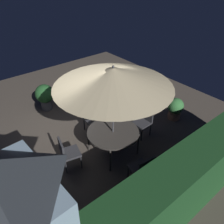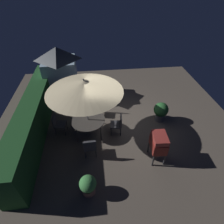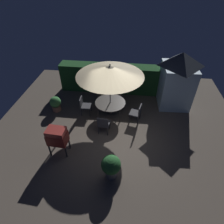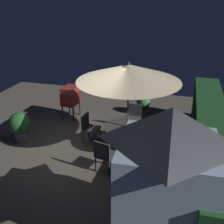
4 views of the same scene
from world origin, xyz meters
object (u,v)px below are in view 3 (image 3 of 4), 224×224
Objects in this scene: patio_table at (110,103)px; patio_umbrella at (110,71)px; chair_toward_hedge at (104,124)px; chair_toward_house at (137,112)px; bbq_grill at (57,137)px; potted_plant_by_shed at (111,166)px; chair_far_side at (84,105)px; chair_near_shed at (116,91)px; garden_shed at (177,79)px; potted_plant_by_grill at (56,103)px.

patio_table is 0.49× the size of patio_umbrella.
chair_toward_hedge is 1.00× the size of chair_toward_house.
chair_toward_hedge is at bearing 39.30° from bbq_grill.
patio_umbrella is 3.74m from potted_plant_by_shed.
chair_near_shed is at bearing 43.29° from chair_far_side.
chair_toward_hedge is at bearing -146.38° from chair_toward_house.
chair_far_side is at bearing -162.29° from garden_shed.
patio_table is at bearing 97.55° from potted_plant_by_shed.
potted_plant_by_shed reaches higher than chair_toward_house.
chair_far_side is 0.93× the size of potted_plant_by_shed.
garden_shed is at bearing 23.55° from patio_table.
potted_plant_by_shed is at bearing -82.45° from patio_umbrella.
bbq_grill reaches higher than chair_toward_house.
patio_table is 1.56× the size of chair_far_side.
bbq_grill is at bearing -99.05° from chair_far_side.
patio_table is 1.56× the size of chair_toward_house.
patio_table is 1.56× the size of chair_near_shed.
chair_near_shed and chair_toward_house have the same top height.
bbq_grill reaches higher than chair_near_shed.
chair_near_shed is 1.18× the size of potted_plant_by_grill.
garden_shed reaches higher than potted_plant_by_shed.
patio_table is 1.25m from chair_toward_hedge.
garden_shed reaches higher than chair_toward_hedge.
chair_toward_house is at bearing 36.69° from bbq_grill.
garden_shed is 3.41m from patio_table.
potted_plant_by_grill is at bearing -156.53° from chair_near_shed.
chair_far_side reaches higher than potted_plant_by_grill.
chair_near_shed and chair_far_side have the same top height.
chair_toward_hedge is 1.18× the size of potted_plant_by_grill.
chair_toward_hedge is 2.86m from potted_plant_by_grill.
chair_far_side is at bearing 173.64° from chair_toward_house.
chair_toward_house is (1.09, -1.60, 0.00)m from chair_near_shed.
patio_table is 2.70m from potted_plant_by_grill.
chair_near_shed is 1.00× the size of chair_far_side.
garden_shed is 6.06m from bbq_grill.
patio_umbrella is at bearing 104.04° from patio_table.
potted_plant_by_shed is (0.43, -3.27, -1.77)m from patio_umbrella.
garden_shed is 5.36m from potted_plant_by_shed.
patio_umbrella is 3.15× the size of chair_toward_house.
bbq_grill is at bearing -123.52° from patio_umbrella.
bbq_grill is 1.25× the size of potted_plant_by_shed.
patio_table is 1.56× the size of chair_toward_hedge.
patio_umbrella is 3.71× the size of potted_plant_by_grill.
chair_toward_house is (-1.81, -1.65, -0.86)m from garden_shed.
potted_plant_by_grill is (-3.12, 3.32, -0.15)m from potted_plant_by_shed.
chair_toward_house is 3.06m from potted_plant_by_shed.
chair_far_side is at bearing 80.95° from bbq_grill.
chair_far_side is (-1.25, -0.04, -1.81)m from patio_umbrella.
patio_table is 1.64m from patio_umbrella.
chair_toward_house reaches higher than patio_table.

